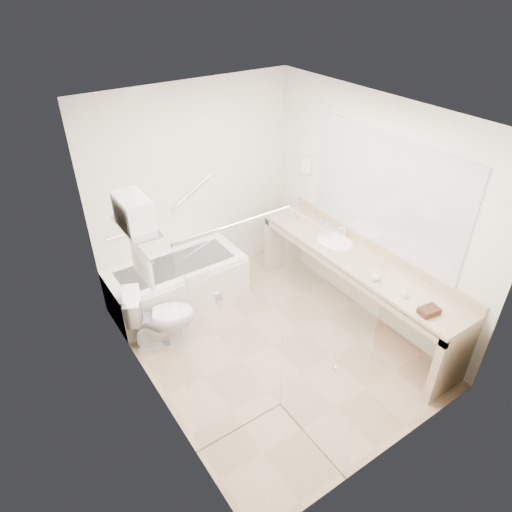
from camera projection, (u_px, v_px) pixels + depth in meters
floor at (271, 344)px, 5.01m from camera, size 3.20×3.20×0.00m
ceiling at (277, 116)px, 3.64m from camera, size 2.60×3.20×0.10m
wall_back at (195, 189)px, 5.43m from camera, size 2.60×0.10×2.50m
wall_front at (407, 349)px, 3.22m from camera, size 2.60×0.10×2.50m
wall_left at (145, 296)px, 3.72m from camera, size 0.10×3.20×2.50m
wall_right at (371, 212)px, 4.94m from camera, size 0.10×3.20×2.50m
bathtub at (178, 284)px, 5.48m from camera, size 1.60×0.73×0.59m
grab_bar_short at (123, 235)px, 5.12m from camera, size 0.40×0.03×0.03m
grab_bar_long at (193, 191)px, 5.38m from camera, size 0.53×0.03×0.33m
shower_enclosure at (278, 347)px, 3.49m from camera, size 0.96×0.91×2.11m
towel_shelf at (135, 221)px, 3.74m from camera, size 0.24×0.55×0.81m
vanity_counter at (355, 273)px, 5.04m from camera, size 0.55×2.70×0.95m
sink at (334, 243)px, 5.23m from camera, size 0.40×0.52×0.14m
faucet at (345, 231)px, 5.24m from camera, size 0.03×0.03×0.14m
mirror at (385, 192)px, 4.66m from camera, size 0.02×2.00×1.20m
hairdryer_unit at (306, 165)px, 5.53m from camera, size 0.08×0.10×0.18m
toilet at (161, 317)px, 4.86m from camera, size 0.82×0.64×0.71m
amenity_basket at (429, 311)px, 4.13m from camera, size 0.20×0.15×0.06m
soap_bottle_a at (403, 295)px, 4.33m from camera, size 0.09×0.13×0.05m
soap_bottle_b at (376, 276)px, 4.55m from camera, size 0.12×0.14×0.10m
water_bottle_left at (330, 228)px, 5.27m from camera, size 0.06×0.06×0.20m
water_bottle_mid at (322, 231)px, 5.20m from camera, size 0.07×0.07×0.22m
water_bottle_right at (297, 212)px, 5.59m from camera, size 0.06×0.06×0.21m
drinking_glass_near at (326, 234)px, 5.26m from camera, size 0.08×0.08×0.09m
drinking_glass_far at (311, 232)px, 5.30m from camera, size 0.09×0.09×0.09m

